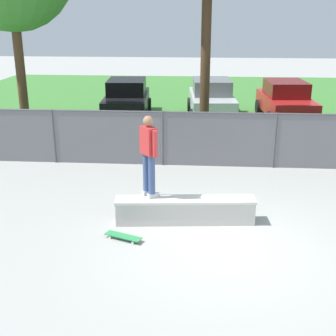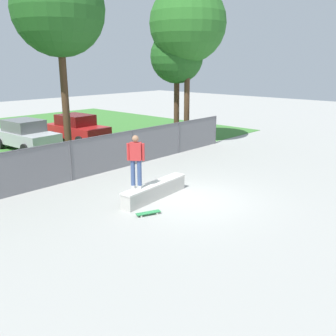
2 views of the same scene
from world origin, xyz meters
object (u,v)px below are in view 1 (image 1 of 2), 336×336
car_red (286,100)px  concrete_ledge (185,210)px  car_black (127,99)px  skateboard (123,236)px  car_silver (212,98)px  skateboarder (149,153)px

car_red → concrete_ledge: bearing=-110.3°
concrete_ledge → car_black: (-2.99, 10.51, 0.55)m
skateboard → car_red: bearing=65.8°
skateboard → car_black: (-1.76, 11.43, 0.77)m
skateboard → car_silver: size_ratio=0.19×
concrete_ledge → skateboard: size_ratio=3.81×
car_black → car_red: (6.91, 0.06, 0.00)m
skateboard → car_red: 12.61m
skateboard → car_red: car_red is taller
concrete_ledge → car_black: car_black is taller
concrete_ledge → car_red: bearing=69.7°
skateboarder → car_black: size_ratio=0.42×
skateboarder → car_black: (-2.19, 10.43, -0.74)m
skateboard → car_silver: car_silver is taller
car_silver → car_red: 3.19m
car_silver → skateboard: bearing=-99.5°
car_black → car_silver: bearing=5.1°
concrete_ledge → car_silver: car_silver is taller
car_red → car_silver: bearing=175.0°
car_silver → car_red: bearing=-5.0°
car_black → car_silver: same height
car_silver → car_red: size_ratio=1.00×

